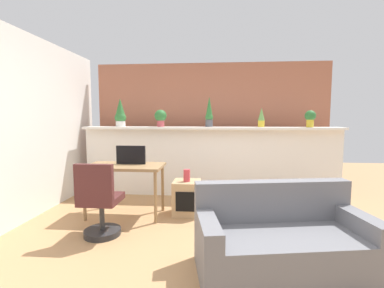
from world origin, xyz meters
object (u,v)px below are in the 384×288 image
(potted_plant_1, at_px, (161,117))
(side_cube_shelf, at_px, (187,198))
(potted_plant_2, at_px, (209,113))
(couch, at_px, (281,242))
(tv_monitor, at_px, (131,155))
(potted_plant_0, at_px, (120,114))
(potted_plant_3, at_px, (261,117))
(vase_on_shelf, at_px, (187,175))
(desk, at_px, (125,171))
(office_chair, at_px, (100,206))
(potted_plant_4, at_px, (310,117))

(potted_plant_1, bearing_deg, side_cube_shelf, -59.33)
(potted_plant_2, bearing_deg, couch, -73.08)
(tv_monitor, bearing_deg, side_cube_shelf, 3.32)
(tv_monitor, relative_size, couch, 0.26)
(potted_plant_0, relative_size, potted_plant_3, 1.53)
(couch, bearing_deg, potted_plant_0, 134.21)
(potted_plant_2, xyz_separation_m, vase_on_shelf, (-0.30, -1.02, -0.92))
(tv_monitor, xyz_separation_m, couch, (1.85, -1.38, -0.60))
(potted_plant_3, height_order, desk, potted_plant_3)
(potted_plant_1, distance_m, tv_monitor, 1.19)
(office_chair, distance_m, couch, 2.06)
(potted_plant_2, relative_size, tv_monitor, 1.25)
(potted_plant_2, height_order, potted_plant_4, potted_plant_2)
(office_chair, xyz_separation_m, vase_on_shelf, (0.95, 0.85, 0.20))
(side_cube_shelf, bearing_deg, desk, -171.82)
(office_chair, distance_m, vase_on_shelf, 1.29)
(couch, bearing_deg, side_cube_shelf, 125.97)
(potted_plant_0, relative_size, side_cube_shelf, 1.04)
(potted_plant_1, xyz_separation_m, desk, (-0.30, -1.11, -0.77))
(potted_plant_2, relative_size, potted_plant_4, 1.85)
(potted_plant_2, relative_size, couch, 0.32)
(vase_on_shelf, height_order, couch, couch)
(potted_plant_3, relative_size, potted_plant_4, 1.16)
(potted_plant_0, relative_size, desk, 0.47)
(potted_plant_4, relative_size, tv_monitor, 0.68)
(tv_monitor, bearing_deg, office_chair, -99.14)
(potted_plant_1, xyz_separation_m, vase_on_shelf, (0.58, -1.00, -0.85))
(office_chair, bearing_deg, tv_monitor, 80.86)
(potted_plant_1, relative_size, potted_plant_3, 0.91)
(potted_plant_1, bearing_deg, office_chair, -101.26)
(potted_plant_1, relative_size, vase_on_shelf, 1.73)
(potted_plant_2, height_order, desk, potted_plant_2)
(potted_plant_1, distance_m, office_chair, 2.16)
(desk, bearing_deg, side_cube_shelf, 8.18)
(side_cube_shelf, bearing_deg, office_chair, -137.68)
(potted_plant_0, height_order, couch, potted_plant_0)
(potted_plant_1, height_order, potted_plant_4, potted_plant_1)
(potted_plant_4, height_order, tv_monitor, potted_plant_4)
(potted_plant_2, xyz_separation_m, office_chair, (-1.25, -1.87, -1.12))
(desk, bearing_deg, potted_plant_3, 28.20)
(potted_plant_0, height_order, potted_plant_1, potted_plant_0)
(vase_on_shelf, relative_size, couch, 0.11)
(potted_plant_2, bearing_deg, potted_plant_1, -178.83)
(potted_plant_3, height_order, side_cube_shelf, potted_plant_3)
(potted_plant_4, xyz_separation_m, tv_monitor, (-2.85, -1.00, -0.55))
(potted_plant_3, distance_m, tv_monitor, 2.35)
(potted_plant_0, relative_size, office_chair, 0.57)
(potted_plant_0, height_order, potted_plant_3, potted_plant_0)
(potted_plant_4, bearing_deg, side_cube_shelf, -154.92)
(potted_plant_4, relative_size, office_chair, 0.32)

